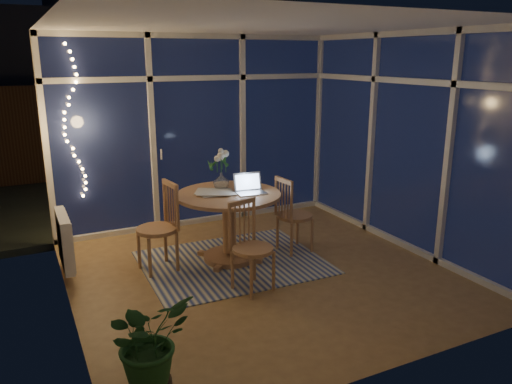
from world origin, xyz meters
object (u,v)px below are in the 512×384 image
(dining_table, at_px, (229,227))
(chair_front, at_px, (253,247))
(laptop, at_px, (251,183))
(chair_left, at_px, (157,227))
(flower_vase, at_px, (221,180))
(potted_plant, at_px, (150,352))
(chair_right, at_px, (295,214))

(dining_table, bearing_deg, chair_front, -96.43)
(laptop, bearing_deg, chair_left, 173.96)
(dining_table, height_order, laptop, laptop)
(chair_left, xyz_separation_m, flower_vase, (0.82, 0.12, 0.41))
(dining_table, xyz_separation_m, potted_plant, (-1.46, -2.04, -0.03))
(potted_plant, bearing_deg, chair_front, 41.70)
(chair_left, bearing_deg, flower_vase, 91.19)
(chair_right, xyz_separation_m, potted_plant, (-2.28, -1.94, -0.10))
(dining_table, relative_size, chair_left, 1.18)
(dining_table, bearing_deg, potted_plant, -125.58)
(chair_right, bearing_deg, laptop, 87.73)
(laptop, bearing_deg, chair_front, -109.05)
(chair_front, distance_m, potted_plant, 1.83)
(chair_left, distance_m, chair_front, 1.17)
(dining_table, distance_m, potted_plant, 2.51)
(chair_front, bearing_deg, potted_plant, -153.09)
(chair_left, bearing_deg, chair_right, 76.54)
(chair_front, relative_size, flower_vase, 4.47)
(potted_plant, bearing_deg, chair_right, 40.43)
(laptop, bearing_deg, flower_vase, 129.67)
(chair_right, height_order, laptop, laptop)
(dining_table, xyz_separation_m, flower_vase, (-0.00, 0.21, 0.51))
(chair_left, relative_size, laptop, 3.11)
(flower_vase, distance_m, potted_plant, 2.73)
(chair_front, height_order, potted_plant, chair_front)
(dining_table, bearing_deg, chair_right, -6.69)
(chair_left, bearing_deg, laptop, 71.52)
(flower_vase, height_order, potted_plant, flower_vase)
(dining_table, xyz_separation_m, chair_right, (0.82, -0.10, 0.07))
(chair_front, bearing_deg, laptop, 50.88)
(chair_front, bearing_deg, dining_table, 68.77)
(chair_left, xyz_separation_m, chair_front, (0.73, -0.91, -0.04))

